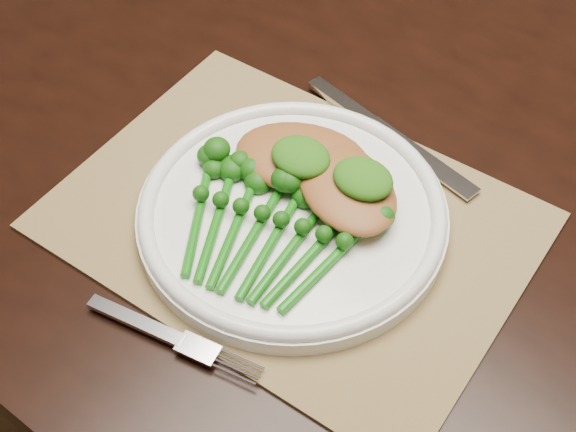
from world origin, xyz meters
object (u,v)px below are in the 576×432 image
Objects in this scene: dining_table at (356,312)px; dinner_plate at (292,212)px; broccolini_bundle at (262,238)px; chicken_fillet_left at (302,157)px; placemat at (292,221)px.

dining_table is 0.43m from dinner_plate.
broccolini_bundle is (0.00, -0.04, 0.01)m from dinner_plate.
dinner_plate reaches higher than dining_table.
dinner_plate is 2.21× the size of chicken_fillet_left.
placemat is 3.26× the size of chicken_fillet_left.
broccolini_bundle is (0.02, -0.21, 0.40)m from dining_table.
placemat is 0.01m from dinner_plate.
broccolini_bundle is at bearing -88.78° from placemat.
broccolini_bundle is at bearing -85.73° from dining_table.
placemat is at bearing -84.51° from chicken_fillet_left.
placemat is at bearing -85.54° from dining_table.
chicken_fillet_left is 0.64× the size of broccolini_bundle.
dinner_plate is at bearing 77.67° from broccolini_bundle.
placemat is at bearing 135.24° from dinner_plate.
dining_table is 5.72× the size of dinner_plate.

